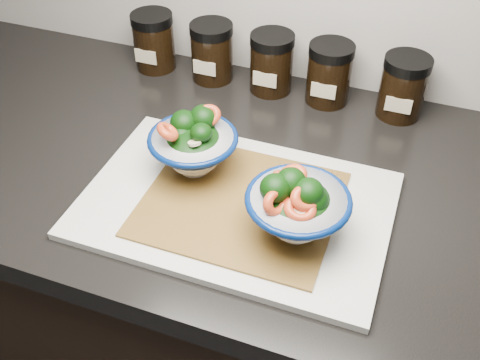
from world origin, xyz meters
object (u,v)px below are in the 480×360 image
(spice_jar_d, at_px, (329,73))
(spice_jar_e, at_px, (403,87))
(spice_jar_a, at_px, (154,41))
(bowl_right, at_px, (297,207))
(bowl_left, at_px, (193,145))
(spice_jar_c, at_px, (271,63))
(spice_jar_b, at_px, (212,52))
(cutting_board, at_px, (236,205))

(spice_jar_d, distance_m, spice_jar_e, 0.13)
(spice_jar_a, relative_size, spice_jar_d, 1.00)
(bowl_right, bearing_deg, spice_jar_e, 75.76)
(bowl_left, height_order, spice_jar_c, bowl_left)
(spice_jar_c, bearing_deg, spice_jar_b, 180.00)
(bowl_left, xyz_separation_m, spice_jar_e, (0.28, 0.28, -0.00))
(cutting_board, bearing_deg, spice_jar_c, 98.93)
(spice_jar_a, xyz_separation_m, spice_jar_d, (0.35, 0.00, 0.00))
(spice_jar_b, bearing_deg, spice_jar_c, 0.00)
(bowl_right, relative_size, spice_jar_a, 1.27)
(cutting_board, height_order, spice_jar_e, spice_jar_e)
(bowl_right, bearing_deg, spice_jar_b, 126.91)
(bowl_left, xyz_separation_m, spice_jar_c, (0.04, 0.28, -0.00))
(spice_jar_c, bearing_deg, bowl_right, -67.30)
(cutting_board, distance_m, spice_jar_e, 0.38)
(bowl_right, relative_size, spice_jar_d, 1.27)
(bowl_left, bearing_deg, bowl_right, -22.86)
(spice_jar_e, bearing_deg, cutting_board, -119.99)
(cutting_board, bearing_deg, bowl_left, 151.17)
(bowl_left, relative_size, bowl_right, 0.96)
(cutting_board, xyz_separation_m, bowl_left, (-0.09, 0.05, 0.05))
(bowl_right, relative_size, spice_jar_c, 1.27)
(spice_jar_c, bearing_deg, cutting_board, -81.07)
(cutting_board, xyz_separation_m, spice_jar_c, (-0.05, 0.33, 0.05))
(spice_jar_e, bearing_deg, spice_jar_b, 180.00)
(spice_jar_a, relative_size, spice_jar_e, 1.00)
(bowl_left, bearing_deg, spice_jar_a, 126.51)
(spice_jar_a, bearing_deg, spice_jar_c, 0.00)
(spice_jar_d, bearing_deg, spice_jar_b, 180.00)
(bowl_left, distance_m, spice_jar_a, 0.35)
(spice_jar_c, bearing_deg, spice_jar_d, 0.00)
(bowl_left, height_order, spice_jar_e, bowl_left)
(bowl_left, distance_m, spice_jar_e, 0.39)
(bowl_left, xyz_separation_m, spice_jar_d, (0.14, 0.28, -0.00))
(bowl_left, height_order, spice_jar_a, bowl_left)
(spice_jar_e, bearing_deg, bowl_left, -134.53)
(spice_jar_a, xyz_separation_m, spice_jar_e, (0.49, 0.00, 0.00))
(bowl_right, bearing_deg, spice_jar_a, 137.60)
(cutting_board, distance_m, bowl_left, 0.11)
(bowl_right, xyz_separation_m, spice_jar_b, (-0.27, 0.36, -0.01))
(spice_jar_c, xyz_separation_m, spice_jar_d, (0.11, 0.00, 0.00))
(cutting_board, distance_m, spice_jar_a, 0.45)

